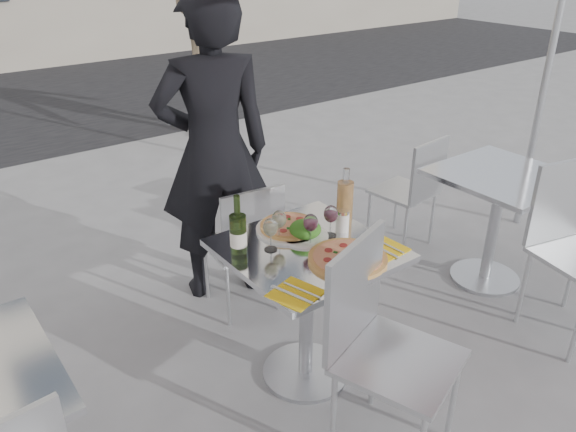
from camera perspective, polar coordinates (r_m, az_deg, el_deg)
ground at (r=3.01m, az=1.77°, el=-15.69°), size 80.00×80.00×0.00m
street_asphalt at (r=8.59m, az=-26.62°, el=10.21°), size 24.00×5.00×0.00m
main_table at (r=2.68m, az=1.93°, el=-7.12°), size 0.72×0.72×0.75m
side_table_right at (r=3.69m, az=20.52°, el=1.07°), size 0.72×0.72×0.75m
chair_far at (r=3.18m, az=-4.25°, el=-2.37°), size 0.42×0.43×0.83m
chair_near at (r=2.35m, az=9.14°, el=-11.82°), size 0.57×0.58×0.97m
side_chair_rfar at (r=3.96m, az=12.70°, el=3.12°), size 0.42×0.43×0.83m
side_chair_rnear at (r=3.40m, az=27.01°, el=-1.80°), size 0.53×0.54×0.97m
woman_diner at (r=3.25m, az=-7.51°, el=6.46°), size 0.77×0.62×1.83m
pedestrian_b at (r=6.37m, az=-9.35°, el=16.07°), size 1.17×1.34×1.79m
pizza_near at (r=2.47m, az=6.09°, el=-4.30°), size 0.35×0.35×0.02m
pizza_far at (r=2.71m, az=0.06°, el=-1.13°), size 0.32×0.32×0.03m
salad_plate at (r=2.63m, az=1.77°, el=-1.51°), size 0.22×0.22×0.09m
wine_bottle at (r=2.45m, az=-5.08°, el=-1.79°), size 0.07×0.07×0.29m
carafe at (r=2.74m, az=5.80°, el=1.47°), size 0.08×0.08×0.29m
sugar_shaker at (r=2.70m, az=5.55°, el=-0.46°), size 0.06×0.06×0.11m
wineglass_white_a at (r=2.50m, az=-1.79°, el=-1.26°), size 0.07×0.07×0.16m
wineglass_white_b at (r=2.56m, az=-0.91°, el=-0.44°), size 0.07×0.07×0.16m
wineglass_red_a at (r=2.54m, az=2.31°, el=-0.80°), size 0.07×0.07×0.16m
wineglass_red_b at (r=2.62m, az=4.38°, el=0.09°), size 0.07×0.07×0.16m
napkin_left at (r=2.25m, az=0.77°, el=-7.87°), size 0.22×0.22×0.01m
napkin_right at (r=2.59m, az=9.67°, el=-3.23°), size 0.19×0.20×0.01m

